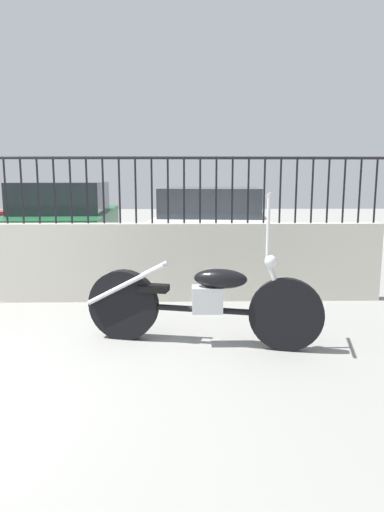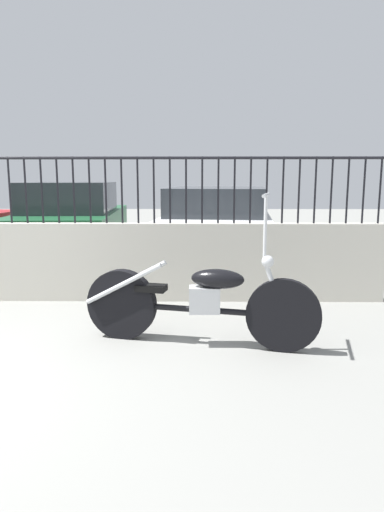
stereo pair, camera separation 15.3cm
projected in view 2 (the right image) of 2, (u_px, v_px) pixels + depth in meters
name	position (u px, v px, depth m)	size (l,w,h in m)	color
low_wall	(15.00, 262.00, 5.76)	(9.28, 0.18, 0.98)	beige
fence_railing	(9.00, 179.00, 5.58)	(9.28, 0.04, 0.81)	black
motorcycle_black	(188.00, 301.00, 4.22)	(2.16, 0.73, 1.41)	black
car_green	(72.00, 221.00, 8.73)	(1.94, 4.11, 1.46)	black
car_white	(218.00, 226.00, 8.08)	(2.23, 4.52, 1.37)	black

